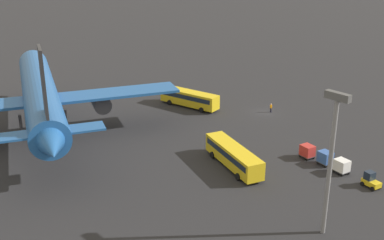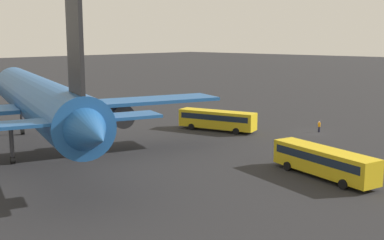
{
  "view_description": "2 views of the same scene",
  "coord_description": "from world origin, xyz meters",
  "px_view_note": "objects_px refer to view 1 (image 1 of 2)",
  "views": [
    {
      "loc": [
        -57.02,
        66.55,
        30.81
      ],
      "look_at": [
        0.98,
        17.36,
        2.38
      ],
      "focal_mm": 45.0,
      "sensor_mm": 36.0,
      "label": 1
    },
    {
      "loc": [
        -35.63,
        66.85,
        14.61
      ],
      "look_at": [
        3.32,
        24.1,
        4.65
      ],
      "focal_mm": 45.0,
      "sensor_mm": 36.0,
      "label": 2
    }
  ],
  "objects_px": {
    "shuttle_bus_near": "(189,98)",
    "cargo_cart_red": "(307,151)",
    "shuttle_bus_far": "(233,155)",
    "cargo_cart_white": "(342,166)",
    "worker_person": "(271,108)",
    "airplane": "(40,94)",
    "baggage_tug": "(371,180)",
    "cargo_cart_blue": "(325,157)"
  },
  "relations": [
    {
      "from": "airplane",
      "to": "cargo_cart_red",
      "type": "bearing_deg",
      "value": -122.78
    },
    {
      "from": "airplane",
      "to": "shuttle_bus_far",
      "type": "height_order",
      "value": "airplane"
    },
    {
      "from": "worker_person",
      "to": "cargo_cart_blue",
      "type": "distance_m",
      "value": 23.42
    },
    {
      "from": "airplane",
      "to": "baggage_tug",
      "type": "distance_m",
      "value": 52.65
    },
    {
      "from": "shuttle_bus_far",
      "to": "baggage_tug",
      "type": "distance_m",
      "value": 18.81
    },
    {
      "from": "worker_person",
      "to": "cargo_cart_red",
      "type": "height_order",
      "value": "cargo_cart_red"
    },
    {
      "from": "shuttle_bus_near",
      "to": "baggage_tug",
      "type": "distance_m",
      "value": 40.94
    },
    {
      "from": "shuttle_bus_far",
      "to": "worker_person",
      "type": "relative_size",
      "value": 7.42
    },
    {
      "from": "baggage_tug",
      "to": "cargo_cart_white",
      "type": "distance_m",
      "value": 4.81
    },
    {
      "from": "cargo_cart_blue",
      "to": "cargo_cart_red",
      "type": "relative_size",
      "value": 1.0
    },
    {
      "from": "shuttle_bus_near",
      "to": "shuttle_bus_far",
      "type": "distance_m",
      "value": 27.69
    },
    {
      "from": "baggage_tug",
      "to": "cargo_cart_white",
      "type": "bearing_deg",
      "value": 4.35
    },
    {
      "from": "baggage_tug",
      "to": "cargo_cart_red",
      "type": "bearing_deg",
      "value": 5.34
    },
    {
      "from": "baggage_tug",
      "to": "worker_person",
      "type": "xyz_separation_m",
      "value": [
        28.28,
        -12.6,
        -0.07
      ]
    },
    {
      "from": "baggage_tug",
      "to": "worker_person",
      "type": "relative_size",
      "value": 1.49
    },
    {
      "from": "shuttle_bus_near",
      "to": "cargo_cart_white",
      "type": "xyz_separation_m",
      "value": [
        -36.06,
        2.31,
        -0.71
      ]
    },
    {
      "from": "shuttle_bus_far",
      "to": "cargo_cart_blue",
      "type": "distance_m",
      "value": 13.5
    },
    {
      "from": "baggage_tug",
      "to": "cargo_cart_white",
      "type": "height_order",
      "value": "baggage_tug"
    },
    {
      "from": "airplane",
      "to": "cargo_cart_red",
      "type": "xyz_separation_m",
      "value": [
        -34.83,
        -26.08,
        -5.83
      ]
    },
    {
      "from": "shuttle_bus_near",
      "to": "cargo_cart_blue",
      "type": "height_order",
      "value": "shuttle_bus_near"
    },
    {
      "from": "shuttle_bus_near",
      "to": "shuttle_bus_far",
      "type": "relative_size",
      "value": 0.99
    },
    {
      "from": "shuttle_bus_near",
      "to": "worker_person",
      "type": "bearing_deg",
      "value": -155.56
    },
    {
      "from": "cargo_cart_blue",
      "to": "cargo_cart_white",
      "type": "bearing_deg",
      "value": 169.97
    },
    {
      "from": "shuttle_bus_near",
      "to": "cargo_cart_red",
      "type": "xyz_separation_m",
      "value": [
        -29.8,
        1.86,
        -0.71
      ]
    },
    {
      "from": "cargo_cart_red",
      "to": "cargo_cart_blue",
      "type": "bearing_deg",
      "value": -178.11
    },
    {
      "from": "baggage_tug",
      "to": "cargo_cart_red",
      "type": "xyz_separation_m",
      "value": [
        11.03,
        -0.94,
        0.25
      ]
    },
    {
      "from": "worker_person",
      "to": "cargo_cart_white",
      "type": "bearing_deg",
      "value": 152.74
    },
    {
      "from": "airplane",
      "to": "worker_person",
      "type": "relative_size",
      "value": 29.7
    },
    {
      "from": "shuttle_bus_near",
      "to": "baggage_tug",
      "type": "relative_size",
      "value": 4.94
    },
    {
      "from": "airplane",
      "to": "cargo_cart_red",
      "type": "relative_size",
      "value": 23.26
    },
    {
      "from": "cargo_cart_red",
      "to": "shuttle_bus_far",
      "type": "bearing_deg",
      "value": 64.39
    },
    {
      "from": "shuttle_bus_far",
      "to": "cargo_cart_white",
      "type": "relative_size",
      "value": 5.81
    },
    {
      "from": "airplane",
      "to": "cargo_cart_white",
      "type": "relative_size",
      "value": 23.26
    },
    {
      "from": "baggage_tug",
      "to": "cargo_cart_blue",
      "type": "bearing_deg",
      "value": 2.69
    },
    {
      "from": "worker_person",
      "to": "cargo_cart_white",
      "type": "distance_m",
      "value": 26.44
    },
    {
      "from": "shuttle_bus_near",
      "to": "worker_person",
      "type": "xyz_separation_m",
      "value": [
        -12.56,
        -9.8,
        -1.03
      ]
    },
    {
      "from": "shuttle_bus_far",
      "to": "cargo_cart_white",
      "type": "height_order",
      "value": "shuttle_bus_far"
    },
    {
      "from": "cargo_cart_white",
      "to": "baggage_tug",
      "type": "bearing_deg",
      "value": 174.12
    },
    {
      "from": "airplane",
      "to": "cargo_cart_white",
      "type": "xyz_separation_m",
      "value": [
        -41.09,
        -25.63,
        -5.83
      ]
    },
    {
      "from": "shuttle_bus_near",
      "to": "cargo_cart_red",
      "type": "distance_m",
      "value": 29.87
    },
    {
      "from": "cargo_cart_red",
      "to": "airplane",
      "type": "bearing_deg",
      "value": 36.82
    },
    {
      "from": "airplane",
      "to": "shuttle_bus_far",
      "type": "distance_m",
      "value": 33.93
    }
  ]
}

